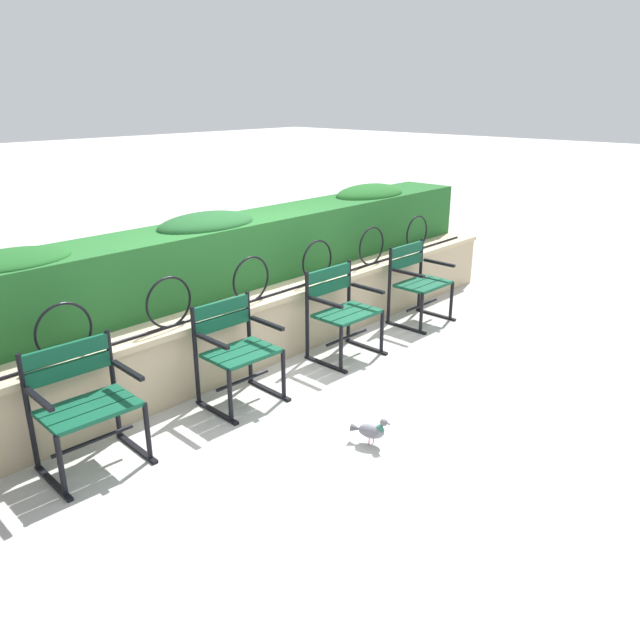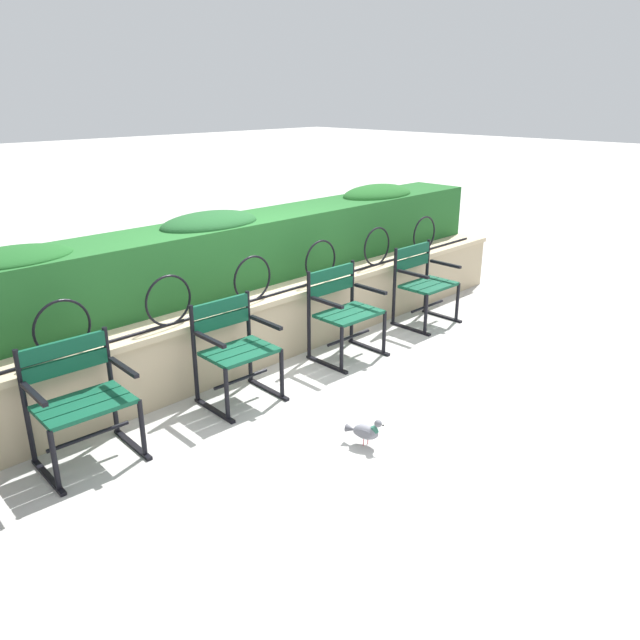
# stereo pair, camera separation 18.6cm
# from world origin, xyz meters

# --- Properties ---
(ground_plane) EXTENTS (60.00, 60.00, 0.00)m
(ground_plane) POSITION_xyz_m (0.00, 0.00, 0.00)
(ground_plane) COLOR #B7B5AF
(stone_wall) EXTENTS (7.08, 0.41, 0.63)m
(stone_wall) POSITION_xyz_m (0.00, 0.79, 0.32)
(stone_wall) COLOR tan
(stone_wall) RESTS_ON ground
(iron_arch_fence) EXTENTS (6.55, 0.02, 0.42)m
(iron_arch_fence) POSITION_xyz_m (-0.20, 0.72, 0.81)
(iron_arch_fence) COLOR black
(iron_arch_fence) RESTS_ON stone_wall
(hedge_row) EXTENTS (6.94, 0.68, 0.74)m
(hedge_row) POSITION_xyz_m (0.04, 1.30, 0.97)
(hedge_row) COLOR #236028
(hedge_row) RESTS_ON stone_wall
(park_chair_leftmost) EXTENTS (0.66, 0.55, 0.85)m
(park_chair_leftmost) POSITION_xyz_m (-2.05, 0.36, 0.46)
(park_chair_leftmost) COLOR #0F4C33
(park_chair_leftmost) RESTS_ON ground
(park_chair_centre_left) EXTENTS (0.61, 0.54, 0.84)m
(park_chair_centre_left) POSITION_xyz_m (-0.76, 0.33, 0.46)
(park_chair_centre_left) COLOR #0F4C33
(park_chair_centre_left) RESTS_ON ground
(park_chair_centre_right) EXTENTS (0.64, 0.54, 0.86)m
(park_chair_centre_right) POSITION_xyz_m (0.53, 0.31, 0.46)
(park_chair_centre_right) COLOR #0F4C33
(park_chair_centre_right) RESTS_ON ground
(park_chair_rightmost) EXTENTS (0.62, 0.53, 0.85)m
(park_chair_rightmost) POSITION_xyz_m (1.82, 0.32, 0.46)
(park_chair_rightmost) COLOR #0F4C33
(park_chair_rightmost) RESTS_ON ground
(pigeon_near_chairs) EXTENTS (0.16, 0.28, 0.22)m
(pigeon_near_chairs) POSITION_xyz_m (-0.56, -0.91, 0.11)
(pigeon_near_chairs) COLOR gray
(pigeon_near_chairs) RESTS_ON ground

